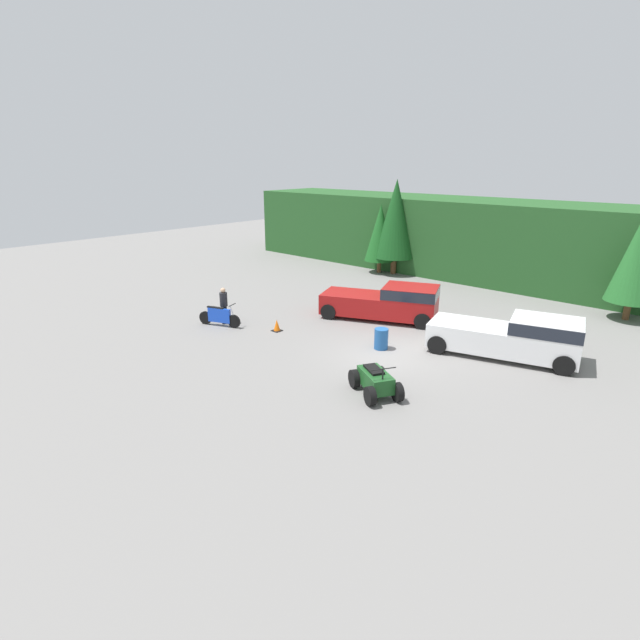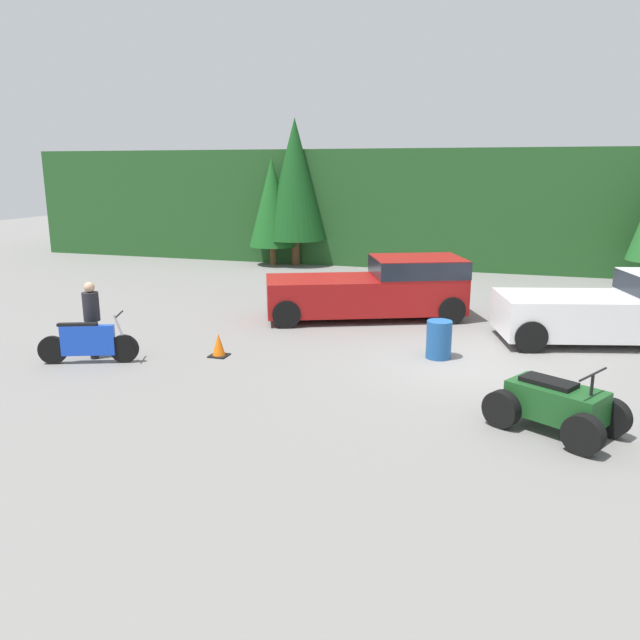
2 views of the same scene
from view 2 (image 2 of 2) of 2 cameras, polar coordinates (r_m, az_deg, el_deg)
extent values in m
plane|color=slate|center=(14.32, 13.07, -4.01)|extent=(80.00, 80.00, 0.00)
cube|color=#235123|center=(29.70, 15.79, 9.89)|extent=(44.00, 6.00, 5.06)
cylinder|color=brown|center=(28.28, -4.31, 5.90)|extent=(0.28, 0.28, 0.85)
cone|color=#19561E|center=(28.05, -4.39, 10.67)|extent=(2.07, 2.07, 3.87)
cylinder|color=brown|center=(28.29, -2.24, 6.24)|extent=(0.38, 0.38, 1.15)
cone|color=#144719|center=(28.05, -2.30, 12.71)|extent=(2.81, 2.81, 5.23)
cube|color=maroon|center=(18.42, 8.86, 3.30)|extent=(3.12, 2.84, 1.55)
cube|color=#1E232D|center=(18.34, 8.92, 4.85)|extent=(3.15, 2.87, 0.49)
cube|color=maroon|center=(17.98, 0.09, 2.30)|extent=(3.64, 3.06, 0.98)
cylinder|color=black|center=(19.61, 10.29, 2.09)|extent=(0.83, 0.56, 0.78)
cylinder|color=black|center=(17.88, 11.89, 0.89)|extent=(0.83, 0.56, 0.78)
cylinder|color=black|center=(18.88, -3.36, 1.84)|extent=(0.83, 0.56, 0.78)
cylinder|color=black|center=(17.08, -3.09, 0.57)|extent=(0.83, 0.56, 0.78)
cube|color=white|center=(16.72, 21.36, 0.45)|extent=(3.56, 2.77, 0.98)
cylinder|color=black|center=(17.33, 16.97, 0.17)|extent=(0.82, 0.47, 0.78)
cylinder|color=black|center=(15.61, 18.66, -1.42)|extent=(0.82, 0.47, 0.78)
cylinder|color=black|center=(14.71, -17.46, -2.52)|extent=(0.64, 0.32, 0.64)
cylinder|color=black|center=(15.15, -23.24, -2.54)|extent=(0.64, 0.32, 0.64)
cube|color=blue|center=(14.86, -20.46, -1.75)|extent=(1.15, 0.57, 0.68)
cylinder|color=#B7B7BC|center=(14.61, -17.76, -1.01)|extent=(0.29, 0.15, 0.78)
cylinder|color=black|center=(14.52, -17.88, 0.52)|extent=(0.25, 0.57, 0.04)
cube|color=black|center=(14.82, -21.31, -0.37)|extent=(0.85, 0.44, 0.06)
cylinder|color=black|center=(11.32, 25.01, -8.11)|extent=(0.66, 0.51, 0.64)
cylinder|color=black|center=(10.48, 22.92, -9.63)|extent=(0.66, 0.51, 0.64)
cylinder|color=black|center=(11.86, 18.71, -6.53)|extent=(0.66, 0.51, 0.64)
cylinder|color=black|center=(11.06, 16.25, -7.82)|extent=(0.66, 0.51, 0.64)
cube|color=#194C1E|center=(11.09, 20.76, -7.05)|extent=(1.69, 1.41, 0.55)
cylinder|color=black|center=(10.73, 23.62, -5.45)|extent=(0.07, 0.07, 0.35)
cylinder|color=black|center=(10.68, 23.71, -4.56)|extent=(0.49, 0.81, 0.04)
cube|color=black|center=(11.05, 20.17, -5.32)|extent=(0.97, 0.81, 0.08)
cylinder|color=black|center=(15.39, -19.92, -1.54)|extent=(0.25, 0.25, 0.88)
cylinder|color=black|center=(15.20, -20.02, -1.74)|extent=(0.25, 0.25, 0.88)
cylinder|color=#232328|center=(15.12, -20.21, 1.17)|extent=(0.50, 0.50, 0.66)
sphere|color=tan|center=(15.04, -20.35, 2.83)|extent=(0.32, 0.32, 0.24)
cube|color=black|center=(14.76, -9.21, -3.22)|extent=(0.42, 0.42, 0.03)
cone|color=orange|center=(14.69, -9.25, -2.25)|extent=(0.32, 0.32, 0.55)
cylinder|color=#1E5193|center=(14.59, 10.82, -1.76)|extent=(0.58, 0.58, 0.88)
camera|label=1|loc=(10.60, 123.14, 10.96)|focal=28.00mm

